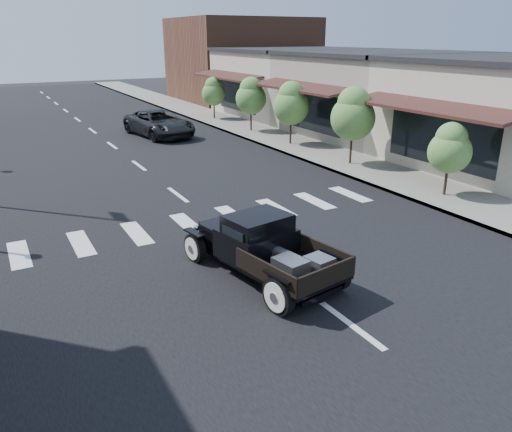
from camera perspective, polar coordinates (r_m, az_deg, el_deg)
ground at (r=12.65m, az=2.22°, el=-6.04°), size 120.00×120.00×0.00m
road at (r=26.02m, az=-15.09°, el=6.97°), size 14.00×80.00×0.02m
road_markings at (r=21.32m, az=-11.72°, el=4.45°), size 12.00×60.00×0.06m
sidewalk_right at (r=29.13m, az=1.46°, el=9.11°), size 3.00×80.00×0.15m
storefront_mid at (r=31.05m, az=14.16°, el=13.26°), size 10.00×9.00×4.50m
storefront_far at (r=38.13m, az=4.78°, el=14.91°), size 10.00×9.00×4.50m
far_building_right at (r=46.94m, az=-1.66°, el=17.42°), size 11.00×10.00×7.00m
small_tree_a at (r=18.90m, az=21.14°, el=5.94°), size 1.50×1.50×2.50m
small_tree_b at (r=22.55m, az=10.94°, el=9.95°), size 1.94×1.94×3.24m
small_tree_c at (r=26.54m, az=4.02°, el=11.56°), size 1.86×1.86×3.10m
small_tree_d at (r=30.32m, az=-0.58°, el=12.57°), size 1.81×1.81×3.02m
small_tree_e at (r=35.15m, az=-4.84°, el=13.24°), size 1.60×1.60×2.67m
hotrod_pickup at (r=11.95m, az=0.80°, el=-3.52°), size 2.86×4.81×1.56m
second_car at (r=29.90m, az=-11.01°, el=10.33°), size 3.21×5.62×1.48m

